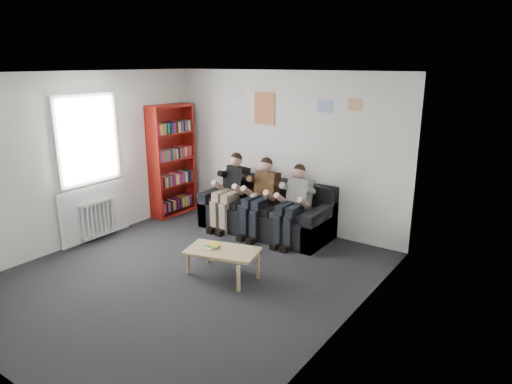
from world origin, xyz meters
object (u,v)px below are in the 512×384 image
bookshelf (173,160)px  person_right (293,205)px  coffee_table (222,253)px  sofa (267,214)px  person_middle (260,197)px  person_left (230,191)px

bookshelf → person_right: 2.66m
coffee_table → sofa: bearing=104.5°
person_middle → person_right: bearing=-0.7°
sofa → person_right: size_ratio=1.77×
sofa → coffee_table: bearing=-75.5°
person_left → person_right: (1.26, 0.00, -0.02)m
person_middle → bookshelf: bearing=179.0°
sofa → person_left: (-0.63, -0.20, 0.35)m
bookshelf → person_middle: 2.04m
sofa → bookshelf: bearing=-174.4°
coffee_table → bookshelf: bearing=147.3°
sofa → bookshelf: 2.14m
person_left → person_middle: (0.63, 0.00, -0.00)m
coffee_table → person_left: 1.94m
bookshelf → sofa: bearing=9.6°
bookshelf → coffee_table: bookshelf is taller
coffee_table → person_middle: person_middle is taller
bookshelf → coffee_table: 3.01m
sofa → person_left: size_ratio=1.72×
coffee_table → person_middle: size_ratio=0.74×
person_left → person_middle: 0.63m
person_right → sofa: bearing=165.3°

